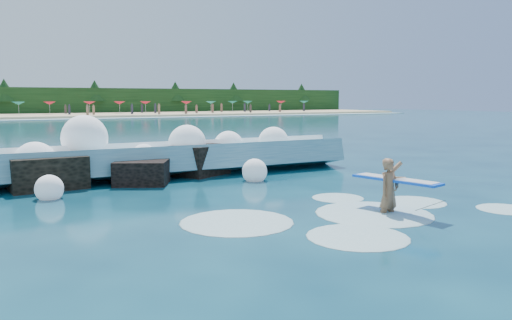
{
  "coord_description": "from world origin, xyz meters",
  "views": [
    {
      "loc": [
        -5.54,
        -10.95,
        3.02
      ],
      "look_at": [
        1.5,
        2.0,
        1.2
      ],
      "focal_mm": 35.0,
      "sensor_mm": 36.0,
      "label": 1
    }
  ],
  "objects": [
    {
      "name": "ground",
      "position": [
        0.0,
        0.0,
        0.0
      ],
      "size": [
        200.0,
        200.0,
        0.0
      ],
      "primitive_type": "plane",
      "color": "#082F42",
      "rests_on": "ground"
    },
    {
      "name": "beach",
      "position": [
        0.0,
        78.0,
        0.2
      ],
      "size": [
        140.0,
        20.0,
        0.4
      ],
      "primitive_type": "cube",
      "color": "tan",
      "rests_on": "ground"
    },
    {
      "name": "wet_band",
      "position": [
        0.0,
        67.0,
        0.04
      ],
      "size": [
        140.0,
        5.0,
        0.08
      ],
      "primitive_type": "cube",
      "color": "silver",
      "rests_on": "ground"
    },
    {
      "name": "treeline",
      "position": [
        0.0,
        88.0,
        2.5
      ],
      "size": [
        140.0,
        4.0,
        5.0
      ],
      "primitive_type": "cube",
      "color": "black",
      "rests_on": "ground"
    },
    {
      "name": "breaking_wave",
      "position": [
        -1.27,
        8.01,
        0.58
      ],
      "size": [
        19.21,
        2.94,
        1.66
      ],
      "color": "teal",
      "rests_on": "ground"
    },
    {
      "name": "rock_cluster",
      "position": [
        -1.15,
        7.05,
        0.44
      ],
      "size": [
        8.21,
        3.39,
        1.39
      ],
      "color": "black",
      "rests_on": "ground"
    },
    {
      "name": "surfer_with_board",
      "position": [
        3.67,
        -1.37,
        0.66
      ],
      "size": [
        1.18,
        2.96,
        1.79
      ],
      "color": "#895E40",
      "rests_on": "ground"
    },
    {
      "name": "wave_spray",
      "position": [
        -1.2,
        7.89,
        1.12
      ],
      "size": [
        15.06,
        4.76,
        2.53
      ],
      "color": "white",
      "rests_on": "ground"
    },
    {
      "name": "surf_foam",
      "position": [
        2.38,
        -0.99,
        0.0
      ],
      "size": [
        9.32,
        5.61,
        0.15
      ],
      "color": "silver",
      "rests_on": "ground"
    },
    {
      "name": "beach_umbrellas",
      "position": [
        0.02,
        79.85,
        2.25
      ],
      "size": [
        112.94,
        6.16,
        0.5
      ],
      "color": "red",
      "rests_on": "ground"
    }
  ]
}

